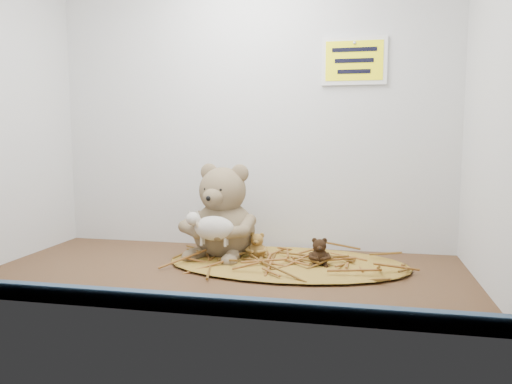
% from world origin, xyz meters
% --- Properties ---
extents(alcove_shell, '(1.20, 0.60, 0.90)m').
position_xyz_m(alcove_shell, '(0.00, 0.09, 0.45)').
color(alcove_shell, '#442817').
rests_on(alcove_shell, ground).
extents(front_rail, '(1.19, 0.02, 0.04)m').
position_xyz_m(front_rail, '(0.00, -0.29, 0.02)').
color(front_rail, '#354C65').
rests_on(front_rail, shelf_floor).
extents(straw_bed, '(0.64, 0.37, 0.01)m').
position_xyz_m(straw_bed, '(0.14, 0.10, 0.01)').
color(straw_bed, brown).
rests_on(straw_bed, shelf_floor).
extents(main_teddy, '(0.25, 0.26, 0.26)m').
position_xyz_m(main_teddy, '(-0.04, 0.14, 0.13)').
color(main_teddy, '#7F664E').
rests_on(main_teddy, shelf_floor).
extents(toy_lamb, '(0.14, 0.08, 0.09)m').
position_xyz_m(toy_lamb, '(-0.04, 0.05, 0.10)').
color(toy_lamb, silver).
rests_on(toy_lamb, main_teddy).
extents(mini_teddy_tan, '(0.06, 0.06, 0.07)m').
position_xyz_m(mini_teddy_tan, '(0.06, 0.12, 0.05)').
color(mini_teddy_tan, olive).
rests_on(mini_teddy_tan, straw_bed).
extents(mini_teddy_brown, '(0.07, 0.07, 0.07)m').
position_xyz_m(mini_teddy_brown, '(0.23, 0.08, 0.05)').
color(mini_teddy_brown, black).
rests_on(mini_teddy_brown, straw_bed).
extents(wall_sign, '(0.16, 0.01, 0.11)m').
position_xyz_m(wall_sign, '(0.30, 0.29, 0.55)').
color(wall_sign, '#FFF50D').
rests_on(wall_sign, back_wall).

